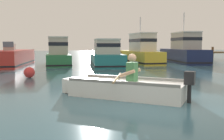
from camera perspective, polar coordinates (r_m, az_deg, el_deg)
The scene contains 9 objects.
ground_plane at distance 6.19m, azimuth 8.39°, elevation -7.67°, with size 120.00×120.00×0.00m, color #386070.
wooden_dock at distance 25.28m, azimuth 13.07°, elevation 3.82°, with size 11.29×1.64×1.24m.
rowboat_with_person at distance 6.96m, azimuth 2.82°, elevation -4.02°, with size 3.21×2.90×1.19m.
moored_boat_red at distance 18.77m, azimuth -21.65°, elevation 2.48°, with size 2.86×6.68×1.64m.
moored_boat_green at distance 18.28m, azimuth -12.08°, elevation 3.37°, with size 1.75×4.68×1.99m.
moored_boat_teal at distance 17.99m, azimuth -1.38°, elevation 3.31°, with size 2.87×6.70×1.85m.
moored_boat_yellow at distance 20.28m, azimuth 6.37°, elevation 4.05°, with size 1.90×6.89×3.60m.
moored_boat_navy at distance 21.36m, azimuth 15.73°, elevation 4.07°, with size 3.09×7.05×4.01m.
mooring_buoy at distance 11.55m, azimuth -18.14°, elevation -0.51°, with size 0.47×0.47×0.47m, color red.
Camera 1 is at (-2.43, -5.52, 1.42)m, focal length 40.57 mm.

